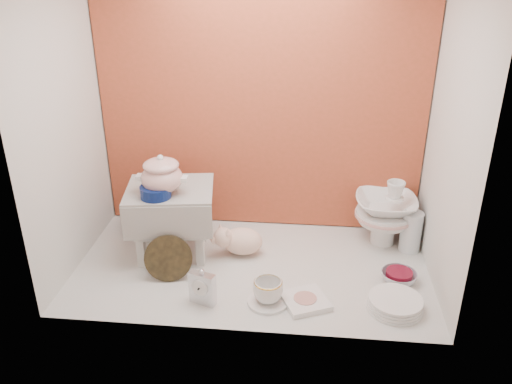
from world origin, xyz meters
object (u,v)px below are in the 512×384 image
blue_white_vase (141,209)px  crystal_bowl (399,277)px  floral_platter (159,202)px  gold_rim_teacup (268,291)px  soup_tureen (162,174)px  mantel_clock (202,287)px  plush_pig (242,241)px  dinner_plate_stack (395,303)px  step_stool (172,221)px  porcelain_tower (385,212)px

blue_white_vase → crystal_bowl: bearing=-16.8°
floral_platter → gold_rim_teacup: bearing=-42.3°
blue_white_vase → gold_rim_teacup: size_ratio=1.61×
soup_tureen → mantel_clock: soup_tureen is taller
floral_platter → mantel_clock: 0.74m
soup_tureen → blue_white_vase: bearing=125.6°
plush_pig → dinner_plate_stack: size_ratio=1.07×
blue_white_vase → mantel_clock: bearing=-54.5°
gold_rim_teacup → crystal_bowl: (0.63, 0.23, -0.04)m
dinner_plate_stack → plush_pig: bearing=152.0°
soup_tureen → floral_platter: (-0.11, 0.27, -0.29)m
floral_platter → gold_rim_teacup: 0.91m
step_stool → floral_platter: (-0.13, 0.21, 0.00)m
plush_pig → dinner_plate_stack: (0.75, -0.40, -0.05)m
blue_white_vase → porcelain_tower: porcelain_tower is taller
gold_rim_teacup → step_stool: bearing=143.9°
step_stool → plush_pig: step_stool is taller
blue_white_vase → dinner_plate_stack: (1.38, -0.65, -0.08)m
mantel_clock → porcelain_tower: 1.11m
gold_rim_teacup → dinner_plate_stack: size_ratio=0.54×
soup_tureen → dinner_plate_stack: (1.14, -0.32, -0.46)m
dinner_plate_stack → mantel_clock: bearing=-177.2°
step_stool → floral_platter: size_ratio=1.14×
crystal_bowl → dinner_plate_stack: bearing=-102.0°
step_stool → gold_rim_teacup: step_stool is taller
plush_pig → dinner_plate_stack: 0.85m
step_stool → plush_pig: bearing=-5.4°
step_stool → gold_rim_teacup: bearing=-44.6°
soup_tureen → crystal_bowl: 1.28m
plush_pig → dinner_plate_stack: bearing=-24.7°
gold_rim_teacup → porcelain_tower: porcelain_tower is taller
floral_platter → crystal_bowl: 1.36m
step_stool → gold_rim_teacup: size_ratio=3.17×
plush_pig → crystal_bowl: plush_pig is taller
crystal_bowl → mantel_clock: bearing=-164.1°
step_stool → blue_white_vase: step_stool is taller
floral_platter → blue_white_vase: (-0.13, 0.06, -0.08)m
dinner_plate_stack → porcelain_tower: (0.01, 0.61, 0.16)m
plush_pig → gold_rim_teacup: 0.45m
crystal_bowl → blue_white_vase: bearing=163.2°
mantel_clock → soup_tureen: bearing=145.0°
floral_platter → step_stool: bearing=-59.3°
crystal_bowl → plush_pig: bearing=167.3°
soup_tureen → gold_rim_teacup: 0.77m
dinner_plate_stack → porcelain_tower: porcelain_tower is taller
step_stool → crystal_bowl: size_ratio=2.53×
mantel_clock → dinner_plate_stack: bearing=22.6°
step_stool → mantel_clock: step_stool is taller
blue_white_vase → porcelain_tower: 1.39m
floral_platter → porcelain_tower: floral_platter is taller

